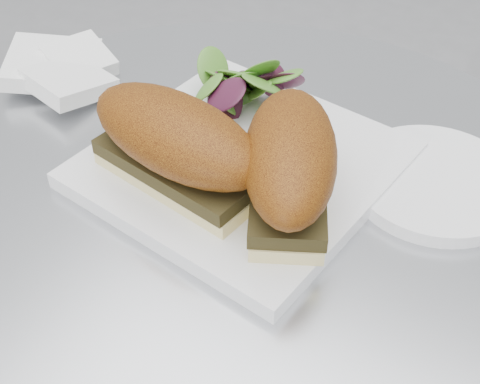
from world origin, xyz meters
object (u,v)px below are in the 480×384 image
(plate, at_px, (243,165))
(sandwich_left, at_px, (177,143))
(saucer, at_px, (435,182))
(sandwich_right, at_px, (290,163))

(plate, distance_m, sandwich_left, 0.08)
(plate, xyz_separation_m, sandwich_left, (-0.03, -0.05, 0.05))
(plate, relative_size, saucer, 1.62)
(sandwich_left, xyz_separation_m, saucer, (0.19, 0.12, -0.05))
(saucer, bearing_deg, plate, -157.35)
(plate, height_order, sandwich_right, sandwich_right)
(sandwich_left, relative_size, sandwich_right, 1.02)
(plate, bearing_deg, sandwich_right, -26.56)
(sandwich_right, bearing_deg, sandwich_left, -101.53)
(plate, relative_size, sandwich_left, 1.33)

